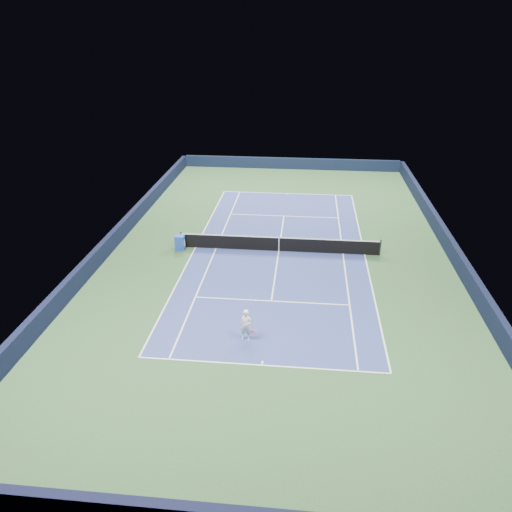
# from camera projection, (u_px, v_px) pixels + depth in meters

# --- Properties ---
(ground) EXTENTS (40.00, 40.00, 0.00)m
(ground) POSITION_uv_depth(u_px,v_px,m) (279.00, 251.00, 32.26)
(ground) COLOR #294A28
(ground) RESTS_ON ground
(wall_far) EXTENTS (22.00, 0.35, 1.10)m
(wall_far) POSITION_uv_depth(u_px,v_px,m) (291.00, 163.00, 49.84)
(wall_far) COLOR black
(wall_far) RESTS_ON ground
(wall_right) EXTENTS (0.35, 40.00, 1.10)m
(wall_right) POSITION_uv_depth(u_px,v_px,m) (452.00, 250.00, 31.02)
(wall_right) COLOR black
(wall_right) RESTS_ON ground
(wall_left) EXTENTS (0.35, 40.00, 1.10)m
(wall_left) POSITION_uv_depth(u_px,v_px,m) (116.00, 236.00, 33.02)
(wall_left) COLOR black
(wall_left) RESTS_ON ground
(court_surface) EXTENTS (10.97, 23.77, 0.01)m
(court_surface) POSITION_uv_depth(u_px,v_px,m) (279.00, 251.00, 32.26)
(court_surface) COLOR navy
(court_surface) RESTS_ON ground
(baseline_far) EXTENTS (10.97, 0.08, 0.00)m
(baseline_far) POSITION_uv_depth(u_px,v_px,m) (287.00, 193.00, 42.94)
(baseline_far) COLOR white
(baseline_far) RESTS_ON ground
(baseline_near) EXTENTS (10.97, 0.08, 0.00)m
(baseline_near) POSITION_uv_depth(u_px,v_px,m) (262.00, 365.00, 21.57)
(baseline_near) COLOR white
(baseline_near) RESTS_ON ground
(sideline_doubles_right) EXTENTS (0.08, 23.77, 0.00)m
(sideline_doubles_right) POSITION_uv_depth(u_px,v_px,m) (365.00, 255.00, 31.75)
(sideline_doubles_right) COLOR white
(sideline_doubles_right) RESTS_ON ground
(sideline_doubles_left) EXTENTS (0.08, 23.77, 0.00)m
(sideline_doubles_left) POSITION_uv_depth(u_px,v_px,m) (195.00, 247.00, 32.76)
(sideline_doubles_left) COLOR white
(sideline_doubles_left) RESTS_ON ground
(sideline_singles_right) EXTENTS (0.08, 23.77, 0.00)m
(sideline_singles_right) POSITION_uv_depth(u_px,v_px,m) (343.00, 254.00, 31.88)
(sideline_singles_right) COLOR white
(sideline_singles_right) RESTS_ON ground
(sideline_singles_left) EXTENTS (0.08, 23.77, 0.00)m
(sideline_singles_left) POSITION_uv_depth(u_px,v_px,m) (216.00, 248.00, 32.64)
(sideline_singles_left) COLOR white
(sideline_singles_left) RESTS_ON ground
(service_line_far) EXTENTS (8.23, 0.08, 0.00)m
(service_line_far) POSITION_uv_depth(u_px,v_px,m) (284.00, 216.00, 38.01)
(service_line_far) COLOR white
(service_line_far) RESTS_ON ground
(service_line_near) EXTENTS (8.23, 0.08, 0.00)m
(service_line_near) POSITION_uv_depth(u_px,v_px,m) (271.00, 301.00, 26.50)
(service_line_near) COLOR white
(service_line_near) RESTS_ON ground
(center_service_line) EXTENTS (0.08, 12.80, 0.00)m
(center_service_line) POSITION_uv_depth(u_px,v_px,m) (279.00, 251.00, 32.26)
(center_service_line) COLOR white
(center_service_line) RESTS_ON ground
(center_mark_far) EXTENTS (0.08, 0.30, 0.00)m
(center_mark_far) POSITION_uv_depth(u_px,v_px,m) (287.00, 194.00, 42.80)
(center_mark_far) COLOR white
(center_mark_far) RESTS_ON ground
(center_mark_near) EXTENTS (0.08, 0.30, 0.00)m
(center_mark_near) POSITION_uv_depth(u_px,v_px,m) (262.00, 363.00, 21.71)
(center_mark_near) COLOR white
(center_mark_near) RESTS_ON ground
(tennis_net) EXTENTS (12.90, 0.10, 1.07)m
(tennis_net) POSITION_uv_depth(u_px,v_px,m) (279.00, 244.00, 32.04)
(tennis_net) COLOR black
(tennis_net) RESTS_ON ground
(sponsor_cube) EXTENTS (0.63, 0.58, 0.97)m
(sponsor_cube) POSITION_uv_depth(u_px,v_px,m) (180.00, 243.00, 32.27)
(sponsor_cube) COLOR #1D43AE
(sponsor_cube) RESTS_ON ground
(tennis_player) EXTENTS (0.78, 1.28, 1.71)m
(tennis_player) POSITION_uv_depth(u_px,v_px,m) (246.00, 325.00, 23.01)
(tennis_player) COLOR white
(tennis_player) RESTS_ON ground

